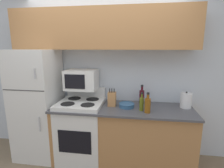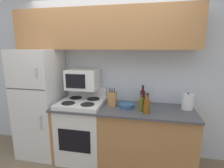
{
  "view_description": "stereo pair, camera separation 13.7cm",
  "coord_description": "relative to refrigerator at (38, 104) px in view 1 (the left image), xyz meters",
  "views": [
    {
      "loc": [
        0.53,
        -2.14,
        1.76
      ],
      "look_at": [
        0.17,
        0.29,
        1.24
      ],
      "focal_mm": 28.0,
      "sensor_mm": 36.0,
      "label": 1
    },
    {
      "loc": [
        0.67,
        -2.11,
        1.76
      ],
      "look_at": [
        0.17,
        0.29,
        1.24
      ],
      "focal_mm": 28.0,
      "sensor_mm": 36.0,
      "label": 2
    }
  ],
  "objects": [
    {
      "name": "knife_block",
      "position": [
        1.19,
        0.03,
        0.13
      ],
      "size": [
        0.12,
        0.1,
        0.27
      ],
      "color": "#B27A47",
      "rests_on": "lower_cabinets"
    },
    {
      "name": "bottle_olive_oil",
      "position": [
        1.63,
        -0.1,
        0.13
      ],
      "size": [
        0.06,
        0.06,
        0.26
      ],
      "color": "#5B6619",
      "rests_on": "lower_cabinets"
    },
    {
      "name": "bottle_wine_red",
      "position": [
        1.64,
        0.21,
        0.15
      ],
      "size": [
        0.08,
        0.08,
        0.3
      ],
      "color": "#470F19",
      "rests_on": "lower_cabinets"
    },
    {
      "name": "stove",
      "position": [
        0.72,
        -0.01,
        -0.37
      ],
      "size": [
        0.67,
        0.66,
        1.11
      ],
      "color": "white",
      "rests_on": "ground_plane"
    },
    {
      "name": "bottle_whiskey",
      "position": [
        1.71,
        -0.18,
        0.14
      ],
      "size": [
        0.08,
        0.08,
        0.28
      ],
      "color": "brown",
      "rests_on": "lower_cabinets"
    },
    {
      "name": "refrigerator",
      "position": [
        0.0,
        0.0,
        0.0
      ],
      "size": [
        0.65,
        0.65,
        1.72
      ],
      "color": "white",
      "rests_on": "ground_plane"
    },
    {
      "name": "bowl",
      "position": [
        1.41,
        0.0,
        0.06
      ],
      "size": [
        0.23,
        0.23,
        0.06
      ],
      "color": "#335B84",
      "rests_on": "lower_cabinets"
    },
    {
      "name": "kettle",
      "position": [
        2.27,
        0.11,
        0.14
      ],
      "size": [
        0.16,
        0.16,
        0.24
      ],
      "color": "white",
      "rests_on": "lower_cabinets"
    },
    {
      "name": "microwave",
      "position": [
        0.7,
        0.12,
        0.4
      ],
      "size": [
        0.48,
        0.36,
        0.3
      ],
      "color": "white",
      "rests_on": "stove"
    },
    {
      "name": "wall_back",
      "position": [
        1.03,
        0.36,
        0.41
      ],
      "size": [
        8.0,
        0.05,
        2.55
      ],
      "color": "silver",
      "rests_on": "ground_plane"
    },
    {
      "name": "upper_cabinets",
      "position": [
        1.03,
        0.16,
        1.15
      ],
      "size": [
        2.7,
        0.36,
        0.58
      ],
      "color": "#B27A47",
      "rests_on": "refrigerator"
    },
    {
      "name": "lower_cabinets",
      "position": [
        1.35,
        0.0,
        -0.42
      ],
      "size": [
        2.06,
        0.68,
        0.89
      ],
      "color": "#B27A47",
      "rests_on": "ground_plane"
    }
  ]
}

